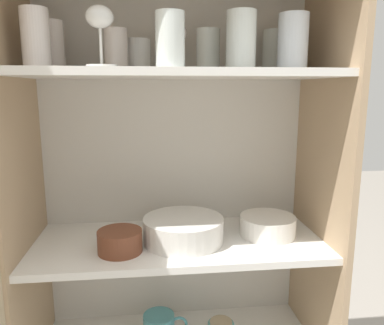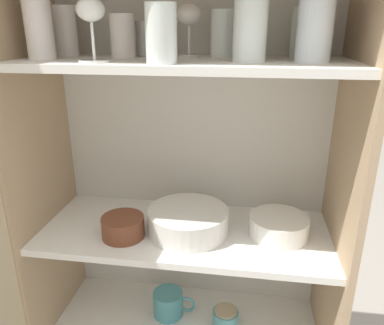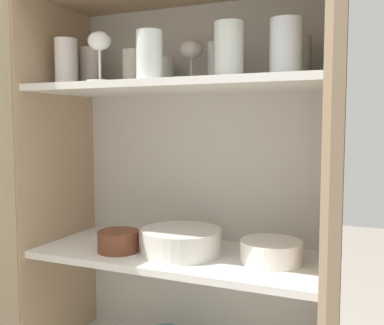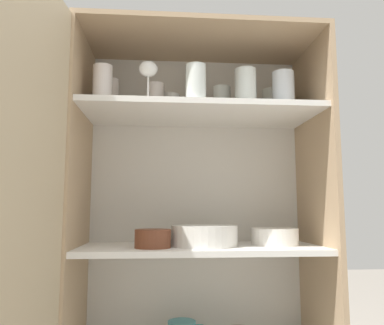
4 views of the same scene
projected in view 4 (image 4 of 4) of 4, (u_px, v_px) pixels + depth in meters
cupboard_back_panel at (196, 235)px, 1.51m from camera, size 0.88×0.02×1.46m
cupboard_side_left at (77, 240)px, 1.30m from camera, size 0.02×0.39×1.46m
cupboard_side_right at (318, 238)px, 1.36m from camera, size 0.02×0.39×1.46m
cupboard_top_panel at (200, 42)px, 1.42m from camera, size 0.88×0.39×0.02m
shelf_board_middle at (200, 249)px, 1.33m from camera, size 0.84×0.35×0.02m
shelf_board_upper at (200, 114)px, 1.39m from camera, size 0.84×0.35×0.02m
cupboard_door at (22, 254)px, 0.89m from camera, size 0.07×0.44×1.46m
tumbler_glass_0 at (283, 92)px, 1.39m from camera, size 0.08×0.08×0.15m
tumbler_glass_1 at (222, 102)px, 1.48m from camera, size 0.07×0.07×0.12m
tumbler_glass_2 at (196, 83)px, 1.27m from camera, size 0.07×0.07×0.13m
tumbler_glass_3 at (110, 97)px, 1.43m from camera, size 0.07×0.07×0.13m
tumbler_glass_4 at (246, 89)px, 1.37m from camera, size 0.08×0.08×0.15m
tumbler_glass_5 at (102, 85)px, 1.32m from camera, size 0.07×0.07×0.14m
tumbler_glass_6 at (273, 105)px, 1.53m from camera, size 0.08×0.08×0.13m
tumbler_glass_7 at (156, 98)px, 1.41m from camera, size 0.06×0.06×0.11m
tumbler_glass_8 at (169, 106)px, 1.49m from camera, size 0.08×0.08×0.09m
wine_glass_0 at (198, 92)px, 1.49m from camera, size 0.07×0.07×0.14m
wine_glass_1 at (148, 73)px, 1.27m from camera, size 0.07×0.07×0.14m
plate_stack_white at (204, 236)px, 1.32m from camera, size 0.23×0.23×0.07m
mixing_bowl_large at (275, 236)px, 1.36m from camera, size 0.17×0.17×0.06m
serving_bowl_small at (153, 238)px, 1.25m from camera, size 0.12×0.12×0.06m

